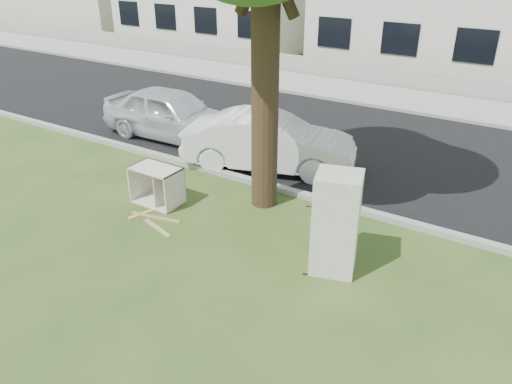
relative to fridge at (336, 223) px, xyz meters
The scene contains 13 objects.
ground 2.05m from the fridge, 167.85° to the right, with size 120.00×120.00×0.00m, color #2B4D1B.
road 5.96m from the fridge, 107.89° to the left, with size 120.00×7.00×0.01m, color black.
kerb_near 2.88m from the fridge, 131.32° to the left, with size 120.00×0.18×0.12m, color gray.
kerb_far 9.38m from the fridge, 101.18° to the left, with size 120.00×0.18×0.12m, color gray.
sidewalk 10.80m from the fridge, 99.69° to the left, with size 120.00×2.80×0.01m, color gray.
low_wall 12.35m from the fridge, 98.44° to the left, with size 120.00×0.15×0.70m, color gray.
fridge is the anchor object (origin of this frame).
cabinet 4.15m from the fridge, behind, with size 1.03×0.64×0.80m, color silver.
plank_a 3.83m from the fridge, behind, with size 1.10×0.09×0.02m, color #9C824B.
plank_b 3.57m from the fridge, behind, with size 0.86×0.09×0.02m, color tan.
plank_c 4.12m from the fridge, behind, with size 0.78×0.09×0.02m, color tan.
car_center 4.31m from the fridge, 135.27° to the left, with size 1.43×4.09×1.35m, color silver.
car_left 7.26m from the fridge, 151.98° to the left, with size 1.65×4.09×1.39m, color silver.
Camera 1 is at (4.42, -6.22, 4.97)m, focal length 35.00 mm.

